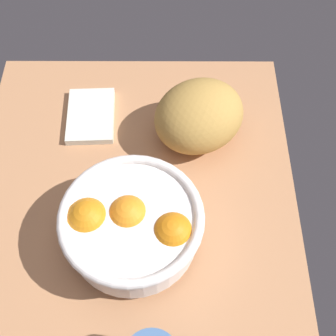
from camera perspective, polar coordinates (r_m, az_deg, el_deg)
name	(u,v)px	position (r cm, az deg, el deg)	size (l,w,h in cm)	color
ground_plane	(133,223)	(77.75, -4.42, -6.80)	(72.27, 55.29, 3.00)	tan
fruit_bowl	(131,225)	(69.85, -4.57, -7.02)	(21.66, 21.66, 9.65)	white
bread_loaf	(199,116)	(80.87, 3.86, 6.47)	(16.27, 14.00, 11.24)	#B88C43
napkin_folded	(91,116)	(88.23, -9.54, 6.40)	(12.46, 8.61, 1.38)	silver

